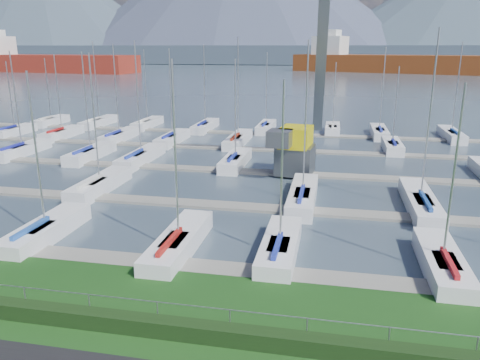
# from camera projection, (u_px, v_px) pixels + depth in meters

# --- Properties ---
(water) EXTENTS (800.00, 540.00, 0.20)m
(water) POSITION_uv_depth(u_px,v_px,m) (326.00, 68.00, 264.17)
(water) COLOR #3E4D5B
(hedge) EXTENTS (80.00, 0.70, 0.70)m
(hedge) POSITION_uv_depth(u_px,v_px,m) (178.00, 329.00, 18.44)
(hedge) COLOR black
(hedge) RESTS_ON grass
(fence) EXTENTS (80.00, 0.04, 0.04)m
(fence) POSITION_uv_depth(u_px,v_px,m) (181.00, 305.00, 18.58)
(fence) COLOR gray
(fence) RESTS_ON grass
(foothill) EXTENTS (900.00, 80.00, 12.00)m
(foothill) POSITION_uv_depth(u_px,v_px,m) (329.00, 54.00, 328.41)
(foothill) COLOR #3B4756
(foothill) RESTS_ON water
(mountains) EXTENTS (1190.00, 360.00, 115.00)m
(mountains) POSITION_uv_depth(u_px,v_px,m) (342.00, 2.00, 386.22)
(mountains) COLOR #404B5E
(mountains) RESTS_ON water
(docks) EXTENTS (90.00, 41.60, 0.25)m
(docks) POSITION_uv_depth(u_px,v_px,m) (270.00, 173.00, 43.49)
(docks) COLOR gray
(docks) RESTS_ON water
(crane) EXTENTS (4.92, 13.34, 22.35)m
(crane) POSITION_uv_depth(u_px,v_px,m) (303.00, 113.00, 42.43)
(crane) COLOR #505357
(crane) RESTS_ON water
(cargo_ship_west) EXTENTS (89.95, 29.93, 21.50)m
(cargo_ship_west) POSITION_uv_depth(u_px,v_px,m) (41.00, 63.00, 219.73)
(cargo_ship_west) COLOR maroon
(cargo_ship_west) RESTS_ON water
(cargo_ship_mid) EXTENTS (103.20, 51.29, 21.50)m
(cargo_ship_mid) POSITION_uv_depth(u_px,v_px,m) (395.00, 64.00, 213.12)
(cargo_ship_mid) COLOR brown
(cargo_ship_mid) RESTS_ON water
(sailboat_fleet) EXTENTS (74.40, 49.09, 13.38)m
(sailboat_fleet) POSITION_uv_depth(u_px,v_px,m) (224.00, 108.00, 44.99)
(sailboat_fleet) COLOR navy
(sailboat_fleet) RESTS_ON water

